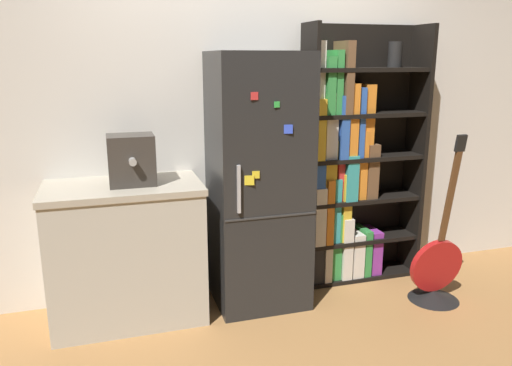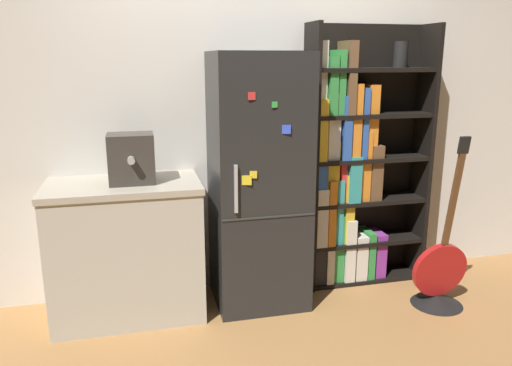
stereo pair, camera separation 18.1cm
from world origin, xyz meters
name	(u,v)px [view 1 (the left image)]	position (x,y,z in m)	size (l,w,h in m)	color
ground_plane	(265,309)	(0.00, 0.00, 0.00)	(16.00, 16.00, 0.00)	#A87542
wall_back	(246,112)	(0.00, 0.47, 1.30)	(8.00, 0.05, 2.60)	silver
refrigerator	(258,182)	(0.00, 0.17, 0.86)	(0.62, 0.59, 1.72)	black
bookshelf	(347,171)	(0.75, 0.33, 0.85)	(0.92, 0.29, 1.91)	black
kitchen_counter	(127,252)	(-0.89, 0.17, 0.45)	(0.97, 0.57, 0.91)	#BCB7A8
espresso_machine	(131,160)	(-0.82, 0.16, 1.06)	(0.28, 0.28, 0.31)	#38332D
guitar	(435,277)	(1.19, -0.22, 0.17)	(0.39, 0.35, 1.20)	black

